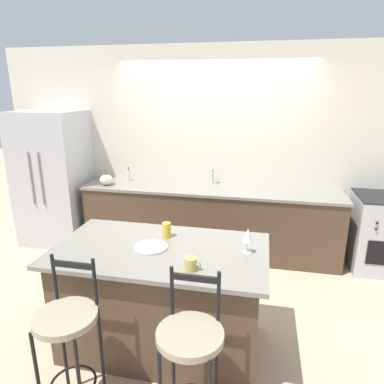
{
  "coord_description": "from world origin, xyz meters",
  "views": [
    {
      "loc": [
        0.66,
        -3.87,
        2.14
      ],
      "look_at": [
        -0.04,
        -0.55,
        1.12
      ],
      "focal_mm": 32.0,
      "sensor_mm": 36.0,
      "label": 1
    }
  ],
  "objects_px": {
    "oven_range": "(384,233)",
    "bar_stool_near": "(68,333)",
    "pumpkin_decoration": "(106,180)",
    "wine_glass": "(248,235)",
    "refrigerator": "(54,178)",
    "dinner_plate": "(151,247)",
    "coffee_mug": "(191,264)",
    "tumbler_cup": "(167,230)",
    "bar_stool_far": "(190,352)",
    "soap_bottle": "(129,175)"
  },
  "relations": [
    {
      "from": "bar_stool_near",
      "to": "wine_glass",
      "type": "height_order",
      "value": "wine_glass"
    },
    {
      "from": "wine_glass",
      "to": "coffee_mug",
      "type": "height_order",
      "value": "wine_glass"
    },
    {
      "from": "oven_range",
      "to": "tumbler_cup",
      "type": "relative_size",
      "value": 7.23
    },
    {
      "from": "pumpkin_decoration",
      "to": "wine_glass",
      "type": "bearing_deg",
      "value": -40.0
    },
    {
      "from": "refrigerator",
      "to": "pumpkin_decoration",
      "type": "distance_m",
      "value": 0.84
    },
    {
      "from": "pumpkin_decoration",
      "to": "dinner_plate",
      "type": "bearing_deg",
      "value": -55.12
    },
    {
      "from": "refrigerator",
      "to": "tumbler_cup",
      "type": "height_order",
      "value": "refrigerator"
    },
    {
      "from": "oven_range",
      "to": "bar_stool_near",
      "type": "height_order",
      "value": "bar_stool_near"
    },
    {
      "from": "oven_range",
      "to": "wine_glass",
      "type": "height_order",
      "value": "wine_glass"
    },
    {
      "from": "dinner_plate",
      "to": "coffee_mug",
      "type": "distance_m",
      "value": 0.48
    },
    {
      "from": "bar_stool_near",
      "to": "dinner_plate",
      "type": "bearing_deg",
      "value": 65.79
    },
    {
      "from": "dinner_plate",
      "to": "coffee_mug",
      "type": "xyz_separation_m",
      "value": [
        0.39,
        -0.28,
        0.04
      ]
    },
    {
      "from": "refrigerator",
      "to": "bar_stool_near",
      "type": "distance_m",
      "value": 3.07
    },
    {
      "from": "bar_stool_near",
      "to": "soap_bottle",
      "type": "height_order",
      "value": "bar_stool_near"
    },
    {
      "from": "bar_stool_far",
      "to": "pumpkin_decoration",
      "type": "bearing_deg",
      "value": 124.47
    },
    {
      "from": "bar_stool_near",
      "to": "dinner_plate",
      "type": "distance_m",
      "value": 0.86
    },
    {
      "from": "bar_stool_far",
      "to": "coffee_mug",
      "type": "relative_size",
      "value": 9.32
    },
    {
      "from": "coffee_mug",
      "to": "refrigerator",
      "type": "bearing_deg",
      "value": 139.41
    },
    {
      "from": "bar_stool_near",
      "to": "dinner_plate",
      "type": "height_order",
      "value": "bar_stool_near"
    },
    {
      "from": "bar_stool_near",
      "to": "bar_stool_far",
      "type": "bearing_deg",
      "value": 0.37
    },
    {
      "from": "dinner_plate",
      "to": "wine_glass",
      "type": "xyz_separation_m",
      "value": [
        0.76,
        0.08,
        0.14
      ]
    },
    {
      "from": "oven_range",
      "to": "dinner_plate",
      "type": "relative_size",
      "value": 3.41
    },
    {
      "from": "refrigerator",
      "to": "dinner_plate",
      "type": "height_order",
      "value": "refrigerator"
    },
    {
      "from": "dinner_plate",
      "to": "wine_glass",
      "type": "height_order",
      "value": "wine_glass"
    },
    {
      "from": "refrigerator",
      "to": "coffee_mug",
      "type": "xyz_separation_m",
      "value": [
        2.42,
        -2.08,
        0.03
      ]
    },
    {
      "from": "bar_stool_far",
      "to": "dinner_plate",
      "type": "distance_m",
      "value": 0.92
    },
    {
      "from": "pumpkin_decoration",
      "to": "coffee_mug",
      "type": "bearing_deg",
      "value": -51.52
    },
    {
      "from": "oven_range",
      "to": "bar_stool_near",
      "type": "relative_size",
      "value": 0.84
    },
    {
      "from": "wine_glass",
      "to": "bar_stool_near",
      "type": "bearing_deg",
      "value": -143.47
    },
    {
      "from": "tumbler_cup",
      "to": "refrigerator",
      "type": "bearing_deg",
      "value": 143.25
    },
    {
      "from": "bar_stool_near",
      "to": "pumpkin_decoration",
      "type": "height_order",
      "value": "bar_stool_near"
    },
    {
      "from": "bar_stool_far",
      "to": "pumpkin_decoration",
      "type": "height_order",
      "value": "bar_stool_far"
    },
    {
      "from": "dinner_plate",
      "to": "oven_range",
      "type": "bearing_deg",
      "value": 38.44
    },
    {
      "from": "dinner_plate",
      "to": "wine_glass",
      "type": "distance_m",
      "value": 0.78
    },
    {
      "from": "dinner_plate",
      "to": "tumbler_cup",
      "type": "height_order",
      "value": "tumbler_cup"
    },
    {
      "from": "oven_range",
      "to": "pumpkin_decoration",
      "type": "height_order",
      "value": "pumpkin_decoration"
    },
    {
      "from": "pumpkin_decoration",
      "to": "oven_range",
      "type": "bearing_deg",
      "value": 2.1
    },
    {
      "from": "pumpkin_decoration",
      "to": "bar_stool_near",
      "type": "bearing_deg",
      "value": -70.47
    },
    {
      "from": "bar_stool_far",
      "to": "wine_glass",
      "type": "xyz_separation_m",
      "value": [
        0.28,
        0.8,
        0.43
      ]
    },
    {
      "from": "dinner_plate",
      "to": "soap_bottle",
      "type": "relative_size",
      "value": 1.47
    },
    {
      "from": "pumpkin_decoration",
      "to": "soap_bottle",
      "type": "bearing_deg",
      "value": 55.69
    },
    {
      "from": "refrigerator",
      "to": "soap_bottle",
      "type": "distance_m",
      "value": 1.06
    },
    {
      "from": "coffee_mug",
      "to": "soap_bottle",
      "type": "height_order",
      "value": "soap_bottle"
    },
    {
      "from": "refrigerator",
      "to": "oven_range",
      "type": "xyz_separation_m",
      "value": [
        4.37,
        0.05,
        -0.47
      ]
    },
    {
      "from": "coffee_mug",
      "to": "pumpkin_decoration",
      "type": "distance_m",
      "value": 2.55
    },
    {
      "from": "refrigerator",
      "to": "bar_stool_near",
      "type": "xyz_separation_m",
      "value": [
        1.71,
        -2.53,
        -0.3
      ]
    },
    {
      "from": "bar_stool_near",
      "to": "wine_glass",
      "type": "bearing_deg",
      "value": 36.53
    },
    {
      "from": "pumpkin_decoration",
      "to": "bar_stool_far",
      "type": "bearing_deg",
      "value": -55.53
    },
    {
      "from": "dinner_plate",
      "to": "bar_stool_near",
      "type": "bearing_deg",
      "value": -114.21
    },
    {
      "from": "wine_glass",
      "to": "oven_range",
      "type": "bearing_deg",
      "value": 48.51
    }
  ]
}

